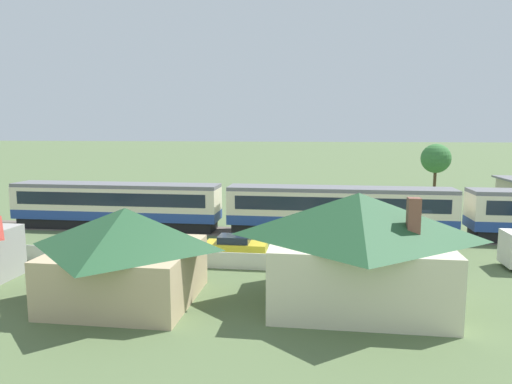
% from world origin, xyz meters
% --- Properties ---
extents(ground_plane, '(600.00, 600.00, 0.00)m').
position_xyz_m(ground_plane, '(0.00, 0.00, 0.00)').
color(ground_plane, '#566B42').
extents(passenger_train, '(56.90, 3.11, 3.96)m').
position_xyz_m(passenger_train, '(-5.41, 0.51, 2.20)').
color(passenger_train, '#234293').
rests_on(passenger_train, ground_plane).
extents(railway_track, '(130.99, 3.60, 0.04)m').
position_xyz_m(railway_track, '(-8.23, 0.51, 0.01)').
color(railway_track, '#665B51').
rests_on(railway_track, ground_plane).
extents(cottage_dark_green_roof, '(7.19, 6.94, 4.75)m').
position_xyz_m(cottage_dark_green_roof, '(-16.84, -15.68, 2.47)').
color(cottage_dark_green_roof, tan).
rests_on(cottage_dark_green_roof, ground_plane).
extents(cottage_dark_green_roof_2, '(8.95, 7.29, 5.56)m').
position_xyz_m(cottage_dark_green_roof_2, '(-5.40, -14.49, 2.89)').
color(cottage_dark_green_roof_2, beige).
rests_on(cottage_dark_green_roof_2, ground_plane).
extents(picket_fence_front, '(33.69, 0.06, 1.05)m').
position_xyz_m(picket_fence_front, '(-16.10, -9.85, 0.53)').
color(picket_fence_front, white).
rests_on(picket_fence_front, ground_plane).
extents(parked_car_yellow, '(4.32, 1.86, 1.25)m').
position_xyz_m(parked_car_yellow, '(-13.05, -6.13, 0.59)').
color(parked_car_yellow, yellow).
rests_on(parked_car_yellow, ground_plane).
extents(yard_tree_0, '(3.54, 3.54, 6.93)m').
position_xyz_m(yard_tree_0, '(6.65, 20.78, 5.13)').
color(yard_tree_0, '#4C3823').
rests_on(yard_tree_0, ground_plane).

